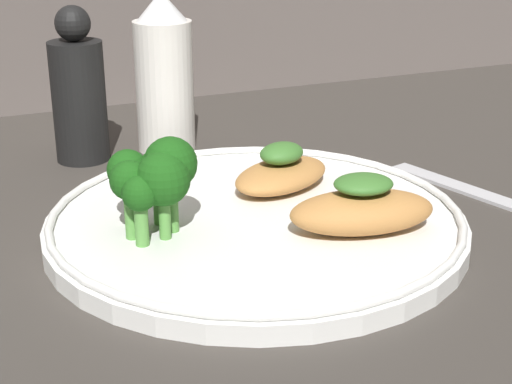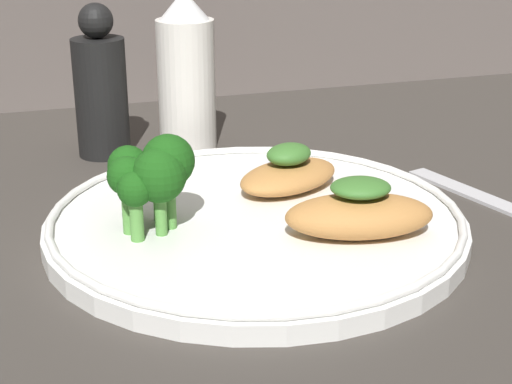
{
  "view_description": "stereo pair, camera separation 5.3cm",
  "coord_description": "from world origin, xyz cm",
  "px_view_note": "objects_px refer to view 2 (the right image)",
  "views": [
    {
      "loc": [
        -21.3,
        -49.61,
        24.52
      ],
      "look_at": [
        0.0,
        0.0,
        3.4
      ],
      "focal_mm": 55.0,
      "sensor_mm": 36.0,
      "label": 1
    },
    {
      "loc": [
        -16.34,
        -51.46,
        24.52
      ],
      "look_at": [
        0.0,
        0.0,
        3.4
      ],
      "focal_mm": 55.0,
      "sensor_mm": 36.0,
      "label": 2
    }
  ],
  "objects_px": {
    "plate": "(256,222)",
    "sauce_bottle": "(183,74)",
    "pepper_grinder": "(101,90)",
    "broccoli_bunch": "(151,172)"
  },
  "relations": [
    {
      "from": "sauce_bottle",
      "to": "pepper_grinder",
      "type": "bearing_deg",
      "value": 180.0
    },
    {
      "from": "plate",
      "to": "pepper_grinder",
      "type": "height_order",
      "value": "pepper_grinder"
    },
    {
      "from": "sauce_bottle",
      "to": "broccoli_bunch",
      "type": "bearing_deg",
      "value": -108.16
    },
    {
      "from": "plate",
      "to": "sauce_bottle",
      "type": "relative_size",
      "value": 2.04
    },
    {
      "from": "pepper_grinder",
      "to": "broccoli_bunch",
      "type": "bearing_deg",
      "value": -88.34
    },
    {
      "from": "plate",
      "to": "pepper_grinder",
      "type": "xyz_separation_m",
      "value": [
        -0.08,
        0.23,
        0.05
      ]
    },
    {
      "from": "broccoli_bunch",
      "to": "pepper_grinder",
      "type": "height_order",
      "value": "pepper_grinder"
    },
    {
      "from": "plate",
      "to": "sauce_bottle",
      "type": "bearing_deg",
      "value": 90.94
    },
    {
      "from": "broccoli_bunch",
      "to": "sauce_bottle",
      "type": "relative_size",
      "value": 0.46
    },
    {
      "from": "broccoli_bunch",
      "to": "sauce_bottle",
      "type": "bearing_deg",
      "value": 71.84
    }
  ]
}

